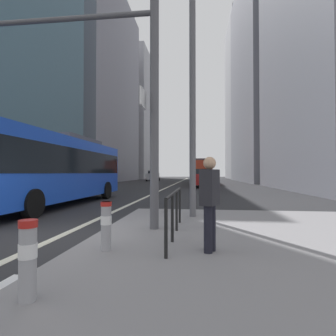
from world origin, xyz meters
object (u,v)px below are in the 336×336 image
object	(u,v)px
city_bus_blue_oncoming	(56,166)
bollard_right	(106,223)
traffic_signal_gantry	(83,74)
city_bus_red_distant	(200,171)
car_receding_near	(203,178)
city_bus_red_receding	(202,171)
pedestrian_waiting	(210,199)
bollard_left	(28,256)
car_receding_far	(201,178)
car_oncoming_mid	(153,176)
street_lamp_post	(192,56)

from	to	relation	value
city_bus_blue_oncoming	bollard_right	size ratio (longest dim) A/B	12.50
bollard_right	traffic_signal_gantry	bearing A→B (deg)	124.79
city_bus_red_distant	traffic_signal_gantry	world-z (taller)	traffic_signal_gantry
car_receding_near	city_bus_blue_oncoming	bearing A→B (deg)	-112.30
city_bus_red_receding	pedestrian_waiting	size ratio (longest dim) A/B	6.91
car_receding_near	pedestrian_waiting	world-z (taller)	car_receding_near
pedestrian_waiting	city_bus_red_distant	bearing A→B (deg)	90.08
city_bus_blue_oncoming	traffic_signal_gantry	distance (m)	6.86
city_bus_red_receding	car_receding_near	world-z (taller)	city_bus_red_receding
bollard_left	bollard_right	xyz separation A→B (m)	(0.19, 1.92, -0.00)
city_bus_red_distant	car_receding_far	xyz separation A→B (m)	(0.09, -25.64, -0.85)
city_bus_red_receding	car_oncoming_mid	world-z (taller)	city_bus_red_receding
traffic_signal_gantry	city_bus_red_receding	bearing A→B (deg)	83.94
car_receding_near	bollard_right	distance (m)	24.65
car_receding_near	bollard_left	size ratio (longest dim) A/B	5.03
city_bus_red_distant	traffic_signal_gantry	size ratio (longest dim) A/B	1.96
bollard_left	bollard_right	distance (m)	1.93
city_bus_blue_oncoming	city_bus_red_receding	bearing A→B (deg)	74.96
city_bus_blue_oncoming	city_bus_red_distant	world-z (taller)	same
car_receding_far	car_oncoming_mid	bearing A→B (deg)	112.92
car_oncoming_mid	car_receding_near	world-z (taller)	same
car_oncoming_mid	pedestrian_waiting	bearing A→B (deg)	-78.85
city_bus_blue_oncoming	bollard_right	bearing A→B (deg)	-55.01
traffic_signal_gantry	pedestrian_waiting	bearing A→B (deg)	-29.18
city_bus_blue_oncoming	car_receding_near	world-z (taller)	city_bus_blue_oncoming
car_receding_far	bollard_left	xyz separation A→B (m)	(-2.04, -25.89, -0.36)
car_receding_far	traffic_signal_gantry	distance (m)	22.52
car_receding_near	car_receding_far	xyz separation A→B (m)	(-0.23, -0.60, 0.00)
car_oncoming_mid	bollard_left	size ratio (longest dim) A/B	4.93
car_receding_far	bollard_right	xyz separation A→B (m)	(-1.86, -23.97, -0.36)
car_oncoming_mid	car_receding_near	size ratio (longest dim) A/B	0.98
city_bus_red_receding	car_receding_far	bearing A→B (deg)	-91.16
city_bus_red_receding	bollard_left	xyz separation A→B (m)	(-2.24, -35.49, -1.20)
city_bus_red_receding	pedestrian_waiting	xyz separation A→B (m)	(-0.21, -33.44, -0.76)
city_bus_red_receding	pedestrian_waiting	bearing A→B (deg)	-90.37
car_receding_far	pedestrian_waiting	bearing A→B (deg)	-90.05
city_bus_red_receding	car_oncoming_mid	distance (m)	14.49
city_bus_blue_oncoming	city_bus_red_receding	xyz separation A→B (m)	(7.09, 26.38, 0.00)
car_receding_near	car_oncoming_mid	bearing A→B (deg)	114.07
city_bus_blue_oncoming	car_receding_near	distance (m)	18.79
car_receding_far	bollard_left	bearing A→B (deg)	-94.51
city_bus_blue_oncoming	traffic_signal_gantry	size ratio (longest dim) A/B	1.80
car_oncoming_mid	car_receding_far	xyz separation A→B (m)	(8.84, -20.90, 0.00)
car_receding_near	bollard_left	distance (m)	26.58
city_bus_red_receding	car_receding_far	distance (m)	9.64
bollard_left	pedestrian_waiting	xyz separation A→B (m)	(2.02, 2.05, 0.44)
car_oncoming_mid	street_lamp_post	xyz separation A→B (m)	(8.43, -41.00, 4.29)
city_bus_blue_oncoming	bollard_right	distance (m)	8.86
traffic_signal_gantry	street_lamp_post	distance (m)	3.61
street_lamp_post	bollard_right	distance (m)	6.22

